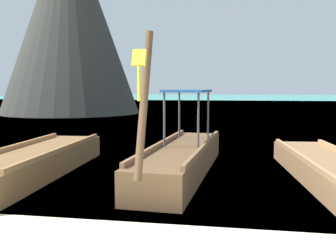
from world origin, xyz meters
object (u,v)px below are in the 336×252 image
longtail_boat_pink_ribbon (36,162)px  longtail_boat_violet_ribbon (332,172)px  karst_rock (67,18)px  longtail_boat_yellow_ribbon (182,157)px

longtail_boat_pink_ribbon → longtail_boat_violet_ribbon: bearing=1.7°
karst_rock → longtail_boat_yellow_ribbon: bearing=-59.5°
longtail_boat_yellow_ribbon → karst_rock: 24.39m
longtail_boat_yellow_ribbon → karst_rock: size_ratio=0.40×
karst_rock → longtail_boat_pink_ribbon: bearing=-67.6°
longtail_boat_yellow_ribbon → longtail_boat_violet_ribbon: size_ratio=1.02×
longtail_boat_pink_ribbon → karst_rock: 23.58m
longtail_boat_yellow_ribbon → longtail_boat_violet_ribbon: (3.16, -0.47, -0.12)m
longtail_boat_pink_ribbon → longtail_boat_yellow_ribbon: longtail_boat_yellow_ribbon is taller
longtail_boat_pink_ribbon → karst_rock: size_ratio=0.37×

